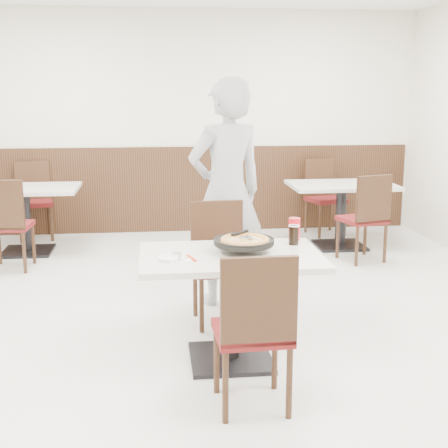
{
  "coord_description": "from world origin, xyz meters",
  "views": [
    {
      "loc": [
        -0.38,
        -4.51,
        1.81
      ],
      "look_at": [
        0.1,
        -0.3,
        0.9
      ],
      "focal_mm": 50.0,
      "sensor_mm": 36.0,
      "label": 1
    }
  ],
  "objects": [
    {
      "name": "floor",
      "position": [
        0.0,
        0.0,
        0.0
      ],
      "size": [
        7.0,
        7.0,
        0.0
      ],
      "primitive_type": "plane",
      "color": "silver",
      "rests_on": "ground"
    },
    {
      "name": "wall_back",
      "position": [
        0.0,
        3.5,
        1.4
      ],
      "size": [
        6.0,
        0.04,
        2.8
      ],
      "primitive_type": "cube",
      "color": "silver",
      "rests_on": "floor"
    },
    {
      "name": "wall_front",
      "position": [
        0.0,
        -3.5,
        1.4
      ],
      "size": [
        6.0,
        0.04,
        2.8
      ],
      "primitive_type": "cube",
      "color": "silver",
      "rests_on": "floor"
    },
    {
      "name": "wainscot_back",
      "position": [
        0.0,
        3.48,
        0.55
      ],
      "size": [
        5.9,
        0.03,
        1.1
      ],
      "primitive_type": "cube",
      "color": "black",
      "rests_on": "floor"
    },
    {
      "name": "main_table",
      "position": [
        0.11,
        -0.57,
        0.38
      ],
      "size": [
        1.3,
        0.95,
        0.75
      ],
      "primitive_type": null,
      "rotation": [
        0.0,
        0.0,
        0.13
      ],
      "color": "silver",
      "rests_on": "floor"
    },
    {
      "name": "chair_near",
      "position": [
        0.15,
        -1.19,
        0.47
      ],
      "size": [
        0.43,
        0.43,
        0.95
      ],
      "primitive_type": null,
      "rotation": [
        0.0,
        0.0,
        0.03
      ],
      "color": "black",
      "rests_on": "floor"
    },
    {
      "name": "chair_far",
      "position": [
        0.12,
        0.14,
        0.47
      ],
      "size": [
        0.45,
        0.45,
        0.95
      ],
      "primitive_type": null,
      "rotation": [
        0.0,
        0.0,
        3.21
      ],
      "color": "black",
      "rests_on": "floor"
    },
    {
      "name": "trivet",
      "position": [
        0.2,
        -0.48,
        0.77
      ],
      "size": [
        0.14,
        0.14,
        0.04
      ],
      "primitive_type": "cylinder",
      "rotation": [
        0.0,
        0.0,
        0.13
      ],
      "color": "black",
      "rests_on": "main_table"
    },
    {
      "name": "pizza_pan",
      "position": [
        0.2,
        -0.51,
        0.79
      ],
      "size": [
        0.37,
        0.37,
        0.01
      ],
      "primitive_type": "cylinder",
      "rotation": [
        0.0,
        0.0,
        0.13
      ],
      "color": "black",
      "rests_on": "trivet"
    },
    {
      "name": "pizza",
      "position": [
        0.21,
        -0.51,
        0.81
      ],
      "size": [
        0.37,
        0.37,
        0.02
      ],
      "primitive_type": "cylinder",
      "rotation": [
        0.0,
        0.0,
        0.13
      ],
      "color": "#D6954A",
      "rests_on": "pizza_pan"
    },
    {
      "name": "pizza_server",
      "position": [
        0.23,
        -0.49,
        0.84
      ],
      "size": [
        0.09,
        0.1,
        0.0
      ],
      "primitive_type": "cube",
      "rotation": [
        0.0,
        0.0,
        0.31
      ],
      "color": "silver",
      "rests_on": "pizza"
    },
    {
      "name": "napkin",
      "position": [
        -0.23,
        -0.65,
        0.75
      ],
      "size": [
        0.21,
        0.21,
        0.0
      ],
      "primitive_type": "cube",
      "rotation": [
        0.0,
        0.0,
        0.27
      ],
      "color": "white",
      "rests_on": "main_table"
    },
    {
      "name": "side_plate",
      "position": [
        -0.28,
        -0.64,
        0.76
      ],
      "size": [
        0.21,
        0.21,
        0.01
      ],
      "primitive_type": "cylinder",
      "rotation": [
        0.0,
        0.0,
        0.13
      ],
      "color": "silver",
      "rests_on": "napkin"
    },
    {
      "name": "fork",
      "position": [
        -0.23,
        -0.65,
        0.77
      ],
      "size": [
        0.03,
        0.15,
        0.0
      ],
      "primitive_type": "cube",
      "rotation": [
        0.0,
        0.0,
        -0.08
      ],
      "color": "silver",
      "rests_on": "side_plate"
    },
    {
      "name": "cola_glass",
      "position": [
        0.58,
        -0.36,
        0.81
      ],
      "size": [
        0.08,
        0.08,
        0.13
      ],
      "primitive_type": "cylinder",
      "rotation": [
        0.0,
        0.0,
        0.13
      ],
      "color": "black",
      "rests_on": "main_table"
    },
    {
      "name": "red_cup",
      "position": [
        0.62,
        -0.22,
        0.83
      ],
      "size": [
        0.09,
        0.09,
        0.16
      ],
      "primitive_type": "cylinder",
      "rotation": [
        0.0,
        0.0,
        0.13
      ],
      "color": "red",
      "rests_on": "main_table"
    },
    {
      "name": "diner_person",
      "position": [
        0.22,
        0.66,
        0.96
      ],
      "size": [
        0.82,
        0.69,
        1.92
      ],
      "primitive_type": "imported",
      "rotation": [
        0.0,
        0.0,
        3.53
      ],
      "color": "#9FA0A4",
      "rests_on": "floor"
    },
    {
      "name": "bg_table_left",
      "position": [
        -1.83,
        2.56,
        0.38
      ],
      "size": [
        1.27,
        0.92,
        0.75
      ],
      "primitive_type": null,
      "rotation": [
        0.0,
        0.0,
        -0.1
      ],
      "color": "silver",
      "rests_on": "floor"
    },
    {
      "name": "bg_chair_left_near",
      "position": [
        -1.86,
        1.91,
        0.47
      ],
      "size": [
        0.45,
        0.45,
        0.95
      ],
      "primitive_type": null,
      "rotation": [
        0.0,
        0.0,
        -0.07
      ],
      "color": "black",
      "rests_on": "floor"
    },
    {
      "name": "bg_chair_left_far",
      "position": [
        -1.85,
        3.23,
        0.47
      ],
      "size": [
        0.5,
        0.5,
        0.95
      ],
      "primitive_type": null,
      "rotation": [
        0.0,
        0.0,
        3.35
      ],
      "color": "black",
      "rests_on": "floor"
    },
    {
      "name": "bg_table_right",
      "position": [
        1.78,
        2.43,
        0.38
      ],
      "size": [
        1.26,
        0.89,
        0.75
      ],
      "primitive_type": null,
      "rotation": [
        0.0,
        0.0,
        0.08
      ],
      "color": "silver",
      "rests_on": "floor"
    },
    {
      "name": "bg_chair_right_near",
      "position": [
        1.83,
        1.82,
        0.47
      ],
      "size": [
        0.52,
        0.52,
        0.95
      ],
      "primitive_type": null,
      "rotation": [
        0.0,
        0.0,
        0.29
      ],
      "color": "black",
      "rests_on": "floor"
    },
    {
      "name": "bg_chair_right_far",
      "position": [
        1.78,
        3.07,
        0.47
      ],
      "size": [
        0.51,
        0.51,
        0.95
      ],
      "primitive_type": null,
      "rotation": [
        0.0,
        0.0,
        3.39
      ],
      "color": "black",
      "rests_on": "floor"
    }
  ]
}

